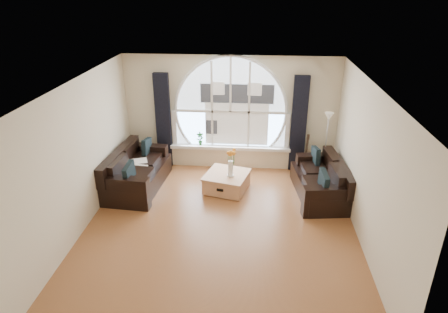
% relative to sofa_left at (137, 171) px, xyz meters
% --- Properties ---
extents(ground, '(5.00, 5.50, 0.01)m').
position_rel_sofa_left_xyz_m(ground, '(1.95, -1.41, -0.40)').
color(ground, brown).
rests_on(ground, ground).
extents(ceiling, '(5.00, 5.50, 0.01)m').
position_rel_sofa_left_xyz_m(ceiling, '(1.95, -1.41, 2.30)').
color(ceiling, silver).
rests_on(ceiling, ground).
extents(wall_back, '(5.00, 0.01, 2.70)m').
position_rel_sofa_left_xyz_m(wall_back, '(1.95, 1.34, 0.95)').
color(wall_back, beige).
rests_on(wall_back, ground).
extents(wall_front, '(5.00, 0.01, 2.70)m').
position_rel_sofa_left_xyz_m(wall_front, '(1.95, -4.16, 0.95)').
color(wall_front, beige).
rests_on(wall_front, ground).
extents(wall_left, '(0.01, 5.50, 2.70)m').
position_rel_sofa_left_xyz_m(wall_left, '(-0.55, -1.41, 0.95)').
color(wall_left, beige).
rests_on(wall_left, ground).
extents(wall_right, '(0.01, 5.50, 2.70)m').
position_rel_sofa_left_xyz_m(wall_right, '(4.45, -1.41, 0.95)').
color(wall_right, beige).
rests_on(wall_right, ground).
extents(attic_slope, '(0.92, 5.50, 0.72)m').
position_rel_sofa_left_xyz_m(attic_slope, '(4.15, -1.41, 1.95)').
color(attic_slope, silver).
rests_on(attic_slope, ground).
extents(arched_window, '(2.60, 0.06, 2.15)m').
position_rel_sofa_left_xyz_m(arched_window, '(1.95, 1.31, 1.23)').
color(arched_window, silver).
rests_on(arched_window, wall_back).
extents(window_sill, '(2.90, 0.22, 0.08)m').
position_rel_sofa_left_xyz_m(window_sill, '(1.95, 1.24, 0.11)').
color(window_sill, white).
rests_on(window_sill, wall_back).
extents(window_frame, '(2.76, 0.08, 2.15)m').
position_rel_sofa_left_xyz_m(window_frame, '(1.95, 1.28, 1.23)').
color(window_frame, white).
rests_on(window_frame, wall_back).
extents(neighbor_house, '(1.70, 0.02, 1.50)m').
position_rel_sofa_left_xyz_m(neighbor_house, '(2.10, 1.29, 1.10)').
color(neighbor_house, silver).
rests_on(neighbor_house, wall_back).
extents(curtain_left, '(0.35, 0.12, 2.30)m').
position_rel_sofa_left_xyz_m(curtain_left, '(0.35, 1.22, 0.75)').
color(curtain_left, black).
rests_on(curtain_left, ground).
extents(curtain_right, '(0.35, 0.12, 2.30)m').
position_rel_sofa_left_xyz_m(curtain_right, '(3.55, 1.22, 0.75)').
color(curtain_right, black).
rests_on(curtain_right, ground).
extents(sofa_left, '(1.12, 2.01, 0.86)m').
position_rel_sofa_left_xyz_m(sofa_left, '(0.00, 0.00, 0.00)').
color(sofa_left, black).
rests_on(sofa_left, ground).
extents(sofa_right, '(1.12, 1.90, 0.80)m').
position_rel_sofa_left_xyz_m(sofa_right, '(3.95, -0.05, 0.00)').
color(sofa_right, black).
rests_on(sofa_right, ground).
extents(coffee_chest, '(1.07, 1.07, 0.43)m').
position_rel_sofa_left_xyz_m(coffee_chest, '(1.96, 0.04, -0.19)').
color(coffee_chest, tan).
rests_on(coffee_chest, ground).
extents(throw_blanket, '(0.71, 0.71, 0.10)m').
position_rel_sofa_left_xyz_m(throw_blanket, '(-0.05, 0.01, 0.10)').
color(throw_blanket, silver).
rests_on(throw_blanket, sofa_left).
extents(vase_flowers, '(0.24, 0.24, 0.70)m').
position_rel_sofa_left_xyz_m(vase_flowers, '(2.05, -0.05, 0.38)').
color(vase_flowers, white).
rests_on(vase_flowers, coffee_chest).
extents(floor_lamp, '(0.24, 0.24, 1.60)m').
position_rel_sofa_left_xyz_m(floor_lamp, '(4.13, 0.76, 0.40)').
color(floor_lamp, '#B2B2B2').
rests_on(floor_lamp, ground).
extents(guitar, '(0.41, 0.33, 1.06)m').
position_rel_sofa_left_xyz_m(guitar, '(3.74, 0.94, 0.13)').
color(guitar, olive).
rests_on(guitar, ground).
extents(potted_plant, '(0.21, 0.18, 0.33)m').
position_rel_sofa_left_xyz_m(potted_plant, '(1.22, 1.24, 0.31)').
color(potted_plant, '#1E6023').
rests_on(potted_plant, window_sill).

